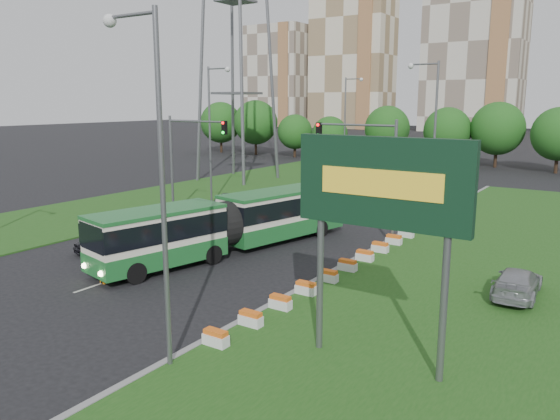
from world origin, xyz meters
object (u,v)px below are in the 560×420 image
Objects in this scene: articulated_bus at (230,223)px; car_left_near at (109,239)px; billboard at (381,193)px; car_left_far at (228,203)px; traffic_mast_left at (186,150)px; car_median at (517,282)px; traffic_mast_median at (371,161)px; pedestrian at (130,256)px; shopping_trolley at (104,277)px.

articulated_bus is 7.62m from car_left_near.
billboard is 28.85m from car_left_far.
car_median is at bearing -11.56° from traffic_mast_left.
car_median is at bearing 15.63° from articulated_bus.
traffic_mast_median and traffic_mast_left have the same top height.
traffic_mast_left is 26.39m from car_median.
billboard reaches higher than car_median.
car_left_near is at bearing -138.37° from traffic_mast_median.
car_left_far is 16.90m from pedestrian.
shopping_trolley is (4.74, -4.21, -0.40)m from car_left_near.
traffic_mast_left is 4.47× the size of pedestrian.
billboard is at bearing -20.76° from articulated_bus.
pedestrian is (7.12, -12.28, -4.46)m from traffic_mast_left.
car_left_near is 23.29m from car_median.
billboard is 1.89× the size of car_left_near.
car_left_far is (-1.47, 13.64, -0.00)m from car_left_near.
articulated_bus is 12.46m from car_left_far.
pedestrian is (-8.04, -13.28, -4.46)m from traffic_mast_median.
pedestrian is at bearing 170.03° from billboard.
traffic_mast_left is at bearing 113.46° from car_left_near.
car_median is (22.77, 4.87, 0.09)m from car_left_near.
shopping_trolley is (0.32, -2.01, -0.57)m from pedestrian.
car_left_near is (-12.46, -11.08, -4.63)m from traffic_mast_median.
pedestrian is at bearing -74.67° from car_left_far.
articulated_bus is (-6.08, -7.06, -3.55)m from traffic_mast_median.
billboard is at bearing -46.00° from car_left_far.
pedestrian is (-1.96, -6.22, -0.91)m from articulated_bus.
traffic_mast_left reaches higher than car_left_far.
pedestrian is (5.89, -15.84, 0.18)m from car_left_far.
traffic_mast_left is 1.75× the size of car_median.
car_median is (16.39, 0.85, -0.99)m from articulated_bus.
billboard is 27.16m from traffic_mast_left.
car_left_near is at bearing -88.93° from car_left_far.
articulated_bus reaches higher than pedestrian.
shopping_trolley is at bearing 177.29° from billboard.
traffic_mast_median is 0.45× the size of articulated_bus.
traffic_mast_median is 14.90m from car_left_far.
car_median is (10.31, -6.21, -4.53)m from traffic_mast_median.
car_median is at bearing 32.90° from shopping_trolley.
car_left_near is (-6.38, -4.02, -1.08)m from articulated_bus.
billboard is at bearing -33.55° from traffic_mast_left.
car_left_far is at bearing 115.37° from shopping_trolley.
billboard is 1.00× the size of traffic_mast_median.
car_left_far is at bearing 169.59° from traffic_mast_median.
car_median is at bearing -31.06° from traffic_mast_median.
traffic_mast_left is at bearing 158.97° from articulated_bus.
car_left_near is at bearing 166.12° from billboard.
traffic_mast_median reaches higher than car_left_near.
billboard reaches higher than car_left_near.
traffic_mast_left is 11.47m from articulated_bus.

